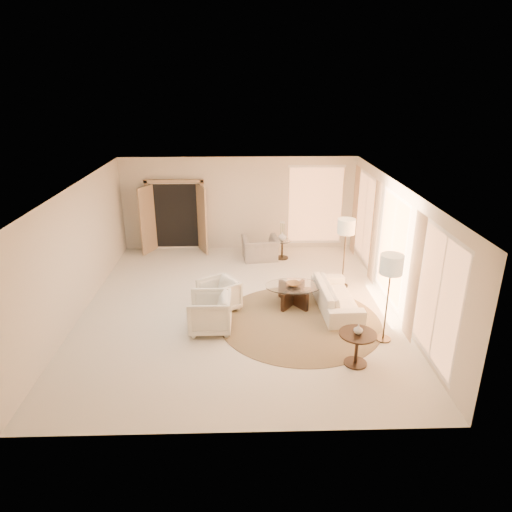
{
  "coord_description": "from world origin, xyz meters",
  "views": [
    {
      "loc": [
        0.11,
        -9.36,
        4.88
      ],
      "look_at": [
        0.4,
        0.4,
        1.1
      ],
      "focal_mm": 32.0,
      "sensor_mm": 36.0,
      "label": 1
    }
  ],
  "objects_px": {
    "armchair_left": "(219,293)",
    "side_table": "(282,247)",
    "sofa": "(337,296)",
    "side_vase": "(282,236)",
    "floor_lamp_near": "(346,230)",
    "end_table": "(357,343)",
    "bowl": "(293,284)",
    "accent_chair": "(260,245)",
    "end_vase": "(358,329)",
    "floor_lamp_far": "(391,268)",
    "coffee_table": "(293,292)",
    "armchair_right": "(210,311)"
  },
  "relations": [
    {
      "from": "accent_chair",
      "to": "coffee_table",
      "type": "relative_size",
      "value": 0.77
    },
    {
      "from": "armchair_left",
      "to": "side_table",
      "type": "height_order",
      "value": "armchair_left"
    },
    {
      "from": "end_table",
      "to": "armchair_left",
      "type": "bearing_deg",
      "value": 139.52
    },
    {
      "from": "side_vase",
      "to": "armchair_right",
      "type": "bearing_deg",
      "value": -114.39
    },
    {
      "from": "armchair_right",
      "to": "end_vase",
      "type": "bearing_deg",
      "value": 64.9
    },
    {
      "from": "floor_lamp_near",
      "to": "floor_lamp_far",
      "type": "relative_size",
      "value": 0.97
    },
    {
      "from": "floor_lamp_near",
      "to": "sofa",
      "type": "bearing_deg",
      "value": -108.12
    },
    {
      "from": "sofa",
      "to": "end_vase",
      "type": "xyz_separation_m",
      "value": [
        -0.06,
        -2.19,
        0.43
      ]
    },
    {
      "from": "floor_lamp_near",
      "to": "floor_lamp_far",
      "type": "distance_m",
      "value": 2.57
    },
    {
      "from": "floor_lamp_far",
      "to": "end_vase",
      "type": "height_order",
      "value": "floor_lamp_far"
    },
    {
      "from": "end_vase",
      "to": "sofa",
      "type": "bearing_deg",
      "value": 88.31
    },
    {
      "from": "armchair_left",
      "to": "side_table",
      "type": "bearing_deg",
      "value": 118.28
    },
    {
      "from": "sofa",
      "to": "coffee_table",
      "type": "bearing_deg",
      "value": 73.82
    },
    {
      "from": "floor_lamp_near",
      "to": "armchair_left",
      "type": "bearing_deg",
      "value": -159.3
    },
    {
      "from": "accent_chair",
      "to": "floor_lamp_near",
      "type": "distance_m",
      "value": 2.97
    },
    {
      "from": "floor_lamp_near",
      "to": "side_vase",
      "type": "xyz_separation_m",
      "value": [
        -1.36,
        1.98,
        -0.82
      ]
    },
    {
      "from": "end_table",
      "to": "floor_lamp_near",
      "type": "relative_size",
      "value": 0.38
    },
    {
      "from": "floor_lamp_near",
      "to": "coffee_table",
      "type": "bearing_deg",
      "value": -144.8
    },
    {
      "from": "side_table",
      "to": "bowl",
      "type": "bearing_deg",
      "value": -89.79
    },
    {
      "from": "armchair_right",
      "to": "end_table",
      "type": "distance_m",
      "value": 3.04
    },
    {
      "from": "end_table",
      "to": "side_vase",
      "type": "height_order",
      "value": "side_vase"
    },
    {
      "from": "accent_chair",
      "to": "end_vase",
      "type": "bearing_deg",
      "value": 99.8
    },
    {
      "from": "accent_chair",
      "to": "side_table",
      "type": "distance_m",
      "value": 0.65
    },
    {
      "from": "armchair_left",
      "to": "coffee_table",
      "type": "xyz_separation_m",
      "value": [
        1.7,
        0.2,
        -0.1
      ]
    },
    {
      "from": "sofa",
      "to": "end_table",
      "type": "xyz_separation_m",
      "value": [
        -0.06,
        -2.19,
        0.14
      ]
    },
    {
      "from": "floor_lamp_far",
      "to": "side_vase",
      "type": "relative_size",
      "value": 7.37
    },
    {
      "from": "floor_lamp_near",
      "to": "side_vase",
      "type": "bearing_deg",
      "value": 124.46
    },
    {
      "from": "sofa",
      "to": "side_table",
      "type": "distance_m",
      "value": 3.31
    },
    {
      "from": "end_table",
      "to": "bowl",
      "type": "height_order",
      "value": "end_table"
    },
    {
      "from": "end_table",
      "to": "sofa",
      "type": "bearing_deg",
      "value": 88.31
    },
    {
      "from": "floor_lamp_far",
      "to": "armchair_left",
      "type": "bearing_deg",
      "value": 157.31
    },
    {
      "from": "armchair_right",
      "to": "bowl",
      "type": "xyz_separation_m",
      "value": [
        1.85,
        1.11,
        0.07
      ]
    },
    {
      "from": "end_table",
      "to": "armchair_right",
      "type": "bearing_deg",
      "value": 154.49
    },
    {
      "from": "side_table",
      "to": "floor_lamp_near",
      "type": "distance_m",
      "value": 2.67
    },
    {
      "from": "accent_chair",
      "to": "side_table",
      "type": "height_order",
      "value": "accent_chair"
    },
    {
      "from": "accent_chair",
      "to": "floor_lamp_near",
      "type": "relative_size",
      "value": 0.57
    },
    {
      "from": "armchair_left",
      "to": "armchair_right",
      "type": "distance_m",
      "value": 0.92
    },
    {
      "from": "accent_chair",
      "to": "end_table",
      "type": "distance_m",
      "value": 5.52
    },
    {
      "from": "bowl",
      "to": "floor_lamp_near",
      "type": "bearing_deg",
      "value": 35.2
    },
    {
      "from": "bowl",
      "to": "end_vase",
      "type": "height_order",
      "value": "end_vase"
    },
    {
      "from": "accent_chair",
      "to": "floor_lamp_far",
      "type": "xyz_separation_m",
      "value": [
        2.3,
        -4.48,
        1.11
      ]
    },
    {
      "from": "end_table",
      "to": "floor_lamp_near",
      "type": "xyz_separation_m",
      "value": [
        0.45,
        3.37,
        1.07
      ]
    },
    {
      "from": "accent_chair",
      "to": "end_vase",
      "type": "height_order",
      "value": "accent_chair"
    },
    {
      "from": "armchair_left",
      "to": "accent_chair",
      "type": "height_order",
      "value": "accent_chair"
    },
    {
      "from": "end_table",
      "to": "accent_chair",
      "type": "bearing_deg",
      "value": 106.29
    },
    {
      "from": "armchair_right",
      "to": "floor_lamp_near",
      "type": "distance_m",
      "value": 3.95
    },
    {
      "from": "sofa",
      "to": "side_vase",
      "type": "distance_m",
      "value": 3.34
    },
    {
      "from": "armchair_left",
      "to": "side_vase",
      "type": "relative_size",
      "value": 3.2
    },
    {
      "from": "coffee_table",
      "to": "end_table",
      "type": "xyz_separation_m",
      "value": [
        0.9,
        -2.42,
        0.14
      ]
    },
    {
      "from": "sofa",
      "to": "accent_chair",
      "type": "distance_m",
      "value": 3.5
    }
  ]
}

